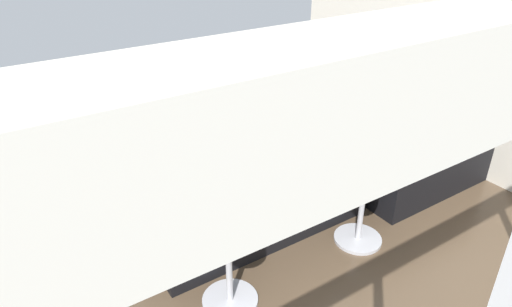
{
  "coord_description": "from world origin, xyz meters",
  "views": [
    {
      "loc": [
        1.76,
        2.91,
        2.73
      ],
      "look_at": [
        -0.18,
        -0.06,
        0.81
      ],
      "focal_mm": 32.03,
      "sensor_mm": 36.0,
      "label": 1
    }
  ],
  "objects_px": {
    "oven_range": "(353,98)",
    "cutting_board": "(269,121)",
    "stool_middle": "(229,271)",
    "water_bottle": "(213,140)",
    "apple_green": "(259,115)",
    "kitchen_island": "(250,180)",
    "stool_by_window": "(361,213)"
  },
  "relations": [
    {
      "from": "oven_range",
      "to": "cutting_board",
      "type": "distance_m",
      "value": 2.36
    },
    {
      "from": "stool_middle",
      "to": "water_bottle",
      "type": "distance_m",
      "value": 1.04
    },
    {
      "from": "cutting_board",
      "to": "water_bottle",
      "type": "bearing_deg",
      "value": 20.02
    },
    {
      "from": "oven_range",
      "to": "water_bottle",
      "type": "xyz_separation_m",
      "value": [
        2.81,
        1.23,
        0.65
      ]
    },
    {
      "from": "cutting_board",
      "to": "apple_green",
      "type": "xyz_separation_m",
      "value": [
        0.07,
        -0.06,
        0.05
      ]
    },
    {
      "from": "stool_middle",
      "to": "apple_green",
      "type": "xyz_separation_m",
      "value": [
        -0.91,
        -0.97,
        0.71
      ]
    },
    {
      "from": "kitchen_island",
      "to": "water_bottle",
      "type": "xyz_separation_m",
      "value": [
        0.43,
        0.13,
        0.6
      ]
    },
    {
      "from": "stool_middle",
      "to": "cutting_board",
      "type": "height_order",
      "value": "cutting_board"
    },
    {
      "from": "stool_middle",
      "to": "water_bottle",
      "type": "relative_size",
      "value": 2.12
    },
    {
      "from": "water_bottle",
      "to": "apple_green",
      "type": "bearing_deg",
      "value": -153.61
    },
    {
      "from": "apple_green",
      "to": "water_bottle",
      "type": "bearing_deg",
      "value": 26.39
    },
    {
      "from": "water_bottle",
      "to": "stool_by_window",
      "type": "bearing_deg",
      "value": 149.96
    },
    {
      "from": "apple_green",
      "to": "kitchen_island",
      "type": "bearing_deg",
      "value": 41.01
    },
    {
      "from": "stool_by_window",
      "to": "stool_middle",
      "type": "relative_size",
      "value": 1.0
    },
    {
      "from": "apple_green",
      "to": "cutting_board",
      "type": "bearing_deg",
      "value": 141.04
    },
    {
      "from": "kitchen_island",
      "to": "water_bottle",
      "type": "height_order",
      "value": "water_bottle"
    },
    {
      "from": "kitchen_island",
      "to": "stool_by_window",
      "type": "bearing_deg",
      "value": 131.53
    },
    {
      "from": "kitchen_island",
      "to": "cutting_board",
      "type": "xyz_separation_m",
      "value": [
        -0.3,
        -0.14,
        0.48
      ]
    },
    {
      "from": "stool_by_window",
      "to": "apple_green",
      "type": "distance_m",
      "value": 1.29
    },
    {
      "from": "oven_range",
      "to": "cutting_board",
      "type": "height_order",
      "value": "cutting_board"
    },
    {
      "from": "stool_middle",
      "to": "oven_range",
      "type": "bearing_deg",
      "value": -148.51
    },
    {
      "from": "cutting_board",
      "to": "apple_green",
      "type": "bearing_deg",
      "value": -38.96
    },
    {
      "from": "oven_range",
      "to": "water_bottle",
      "type": "bearing_deg",
      "value": 23.67
    },
    {
      "from": "oven_range",
      "to": "stool_by_window",
      "type": "height_order",
      "value": "oven_range"
    },
    {
      "from": "apple_green",
      "to": "water_bottle",
      "type": "height_order",
      "value": "water_bottle"
    },
    {
      "from": "stool_middle",
      "to": "apple_green",
      "type": "height_order",
      "value": "apple_green"
    },
    {
      "from": "oven_range",
      "to": "cutting_board",
      "type": "xyz_separation_m",
      "value": [
        2.08,
        0.97,
        0.54
      ]
    },
    {
      "from": "cutting_board",
      "to": "stool_by_window",
      "type": "bearing_deg",
      "value": 112.93
    },
    {
      "from": "oven_range",
      "to": "apple_green",
      "type": "distance_m",
      "value": 2.41
    },
    {
      "from": "oven_range",
      "to": "stool_by_window",
      "type": "relative_size",
      "value": 1.3
    },
    {
      "from": "apple_green",
      "to": "water_bottle",
      "type": "xyz_separation_m",
      "value": [
        0.66,
        0.33,
        0.06
      ]
    },
    {
      "from": "stool_by_window",
      "to": "water_bottle",
      "type": "height_order",
      "value": "water_bottle"
    }
  ]
}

